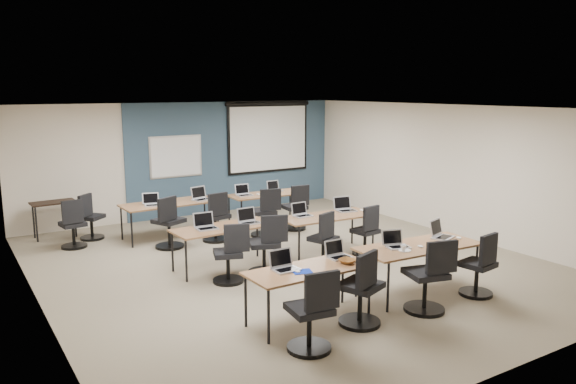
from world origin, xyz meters
TOP-DOWN VIEW (x-y plane):
  - floor at (0.00, 0.00)m, footprint 8.00×9.00m
  - ceiling at (0.00, 0.00)m, footprint 8.00×9.00m
  - wall_back at (0.00, 4.50)m, footprint 8.00×0.04m
  - wall_front at (0.00, -4.50)m, footprint 8.00×0.04m
  - wall_left at (-4.00, 0.00)m, footprint 0.04×9.00m
  - wall_right at (4.00, 0.00)m, footprint 0.04×9.00m
  - blue_accent_panel at (1.25, 4.47)m, footprint 5.50×0.04m
  - whiteboard at (-0.30, 4.43)m, footprint 1.28×0.03m
  - projector_screen at (2.20, 4.41)m, footprint 2.40×0.10m
  - training_table_front_left at (-1.08, -2.25)m, footprint 1.68×0.70m
  - training_table_front_right at (0.91, -2.23)m, footprint 1.92×0.80m
  - training_table_mid_left at (-1.05, 0.34)m, footprint 1.74×0.73m
  - training_table_mid_right at (0.93, 0.09)m, footprint 1.78×0.74m
  - training_table_back_left at (-1.10, 2.76)m, footprint 1.94×0.81m
  - training_table_back_right at (1.07, 2.55)m, footprint 1.70×0.71m
  - laptop_0 at (-1.39, -2.13)m, footprint 0.33×0.28m
  - mouse_0 at (-1.30, -2.31)m, footprint 0.07×0.11m
  - task_chair_0 at (-1.53, -2.99)m, footprint 0.53×0.53m
  - laptop_1 at (-0.48, -2.07)m, footprint 0.30×0.26m
  - mouse_1 at (-0.40, -2.35)m, footprint 0.08×0.10m
  - task_chair_1 at (-0.59, -2.73)m, footprint 0.58×0.55m
  - laptop_2 at (0.55, -2.12)m, footprint 0.32×0.28m
  - mouse_2 at (0.85, -2.32)m, footprint 0.06×0.10m
  - task_chair_2 at (0.48, -2.86)m, footprint 0.57×0.56m
  - laptop_3 at (1.52, -2.09)m, footprint 0.36×0.31m
  - mouse_3 at (1.71, -2.29)m, footprint 0.07×0.10m
  - task_chair_3 at (1.56, -2.84)m, footprint 0.49×0.49m
  - laptop_4 at (-1.36, 0.38)m, footprint 0.35×0.30m
  - mouse_4 at (-1.18, 0.03)m, footprint 0.08×0.11m
  - task_chair_4 at (-1.29, -0.37)m, footprint 0.51×0.49m
  - laptop_5 at (-0.57, 0.35)m, footprint 0.34×0.29m
  - mouse_5 at (-0.26, 0.08)m, footprint 0.08×0.10m
  - task_chair_5 at (-0.60, -0.31)m, footprint 0.57×0.54m
  - laptop_6 at (0.50, 0.31)m, footprint 0.32×0.27m
  - mouse_6 at (0.80, 0.14)m, footprint 0.07×0.10m
  - task_chair_6 at (0.49, -0.41)m, footprint 0.49×0.47m
  - laptop_7 at (1.44, 0.23)m, footprint 0.35×0.30m
  - mouse_7 at (1.72, 0.07)m, footprint 0.08×0.11m
  - task_chair_7 at (1.48, -0.37)m, footprint 0.46×0.46m
  - laptop_8 at (-1.50, 2.67)m, footprint 0.32×0.27m
  - mouse_8 at (-1.19, 2.49)m, footprint 0.06×0.10m
  - task_chair_8 at (-1.42, 2.01)m, footprint 0.59×0.55m
  - laptop_9 at (-0.45, 2.70)m, footprint 0.36×0.31m
  - mouse_9 at (-0.28, 2.57)m, footprint 0.09×0.12m
  - task_chair_9 at (-0.44, 1.98)m, footprint 0.53×0.53m
  - laptop_10 at (0.53, 2.63)m, footprint 0.32×0.27m
  - mouse_10 at (0.83, 2.54)m, footprint 0.08×0.11m
  - task_chair_10 at (0.58, 1.79)m, footprint 0.54×0.54m
  - laptop_11 at (1.38, 2.74)m, footprint 0.30×0.26m
  - mouse_11 at (1.68, 2.47)m, footprint 0.07×0.10m
  - task_chair_11 at (1.42, 1.92)m, footprint 0.52×0.52m
  - blue_mousepad at (-1.24, -2.32)m, footprint 0.30×0.27m
  - snack_bowl at (-0.53, -2.35)m, footprint 0.27×0.27m
  - snack_plate at (0.53, -2.33)m, footprint 0.20×0.20m
  - coffee_cup at (0.49, -2.34)m, footprint 0.09×0.09m
  - utility_table at (-3.12, 4.01)m, footprint 0.86×0.48m
  - spare_chair_a at (-2.54, 3.45)m, footprint 0.56×0.47m
  - spare_chair_b at (-2.96, 2.98)m, footprint 0.48×0.48m

SIDE VIEW (x-z plane):
  - floor at x=0.00m, z-range -0.01..0.01m
  - task_chair_7 at x=1.48m, z-range -0.09..0.86m
  - task_chair_6 at x=0.49m, z-range -0.09..0.87m
  - spare_chair_a at x=-2.54m, z-range -0.09..0.87m
  - spare_chair_b at x=-2.96m, z-range -0.09..0.88m
  - task_chair_4 at x=-1.29m, z-range -0.09..0.89m
  - task_chair_3 at x=1.56m, z-range -0.09..0.89m
  - task_chair_11 at x=1.42m, z-range -0.09..0.91m
  - task_chair_0 at x=-1.53m, z-range -0.09..0.92m
  - task_chair_9 at x=-0.44m, z-range -0.09..0.92m
  - task_chair_10 at x=0.58m, z-range -0.09..0.93m
  - task_chair_5 at x=-0.60m, z-range -0.09..0.93m
  - task_chair_1 at x=-0.59m, z-range -0.09..0.94m
  - task_chair_8 at x=-1.42m, z-range -0.09..0.94m
  - task_chair_2 at x=0.48m, z-range -0.09..0.95m
  - utility_table at x=-3.12m, z-range 0.27..1.02m
  - training_table_front_left at x=-1.08m, z-range 0.32..1.05m
  - training_table_back_right at x=1.07m, z-range 0.32..1.05m
  - training_table_mid_left at x=-1.05m, z-range 0.32..1.05m
  - training_table_mid_right at x=0.93m, z-range 0.32..1.05m
  - training_table_front_right at x=0.91m, z-range 0.32..1.05m
  - training_table_back_left at x=-1.10m, z-range 0.32..1.05m
  - blue_mousepad at x=-1.24m, z-range 0.73..0.74m
  - snack_plate at x=0.53m, z-range 0.73..0.74m
  - mouse_5 at x=-0.26m, z-range 0.73..0.76m
  - mouse_8 at x=-1.19m, z-range 0.73..0.76m
  - mouse_3 at x=1.71m, z-range 0.73..0.76m
  - mouse_1 at x=-0.40m, z-range 0.73..0.76m
  - mouse_7 at x=1.72m, z-range 0.73..0.76m
  - mouse_6 at x=0.80m, z-range 0.73..0.76m
  - mouse_4 at x=-1.18m, z-range 0.72..0.76m
  - mouse_11 at x=1.68m, z-range 0.72..0.76m
  - mouse_10 at x=0.83m, z-range 0.72..0.76m
  - mouse_2 at x=0.85m, z-range 0.72..0.76m
  - mouse_0 at x=-1.30m, z-range 0.72..0.76m
  - mouse_9 at x=-0.28m, z-range 0.72..0.76m
  - snack_bowl at x=-0.53m, z-range 0.73..0.79m
  - coffee_cup at x=0.49m, z-range 0.74..0.81m
  - laptop_11 at x=1.38m, z-range 0.67..0.90m
  - laptop_1 at x=-0.48m, z-range 0.67..0.90m
  - laptop_10 at x=0.53m, z-range 0.67..0.91m
  - laptop_6 at x=0.50m, z-range 0.67..0.91m
  - laptop_8 at x=-1.50m, z-range 0.67..0.91m
  - laptop_2 at x=0.55m, z-range 0.67..0.91m
  - laptop_0 at x=-1.39m, z-range 0.67..0.92m
  - laptop_5 at x=-0.57m, z-range 0.66..0.92m
  - laptop_4 at x=-1.36m, z-range 0.66..0.93m
  - laptop_7 at x=1.44m, z-range 0.66..0.93m
  - laptop_9 at x=-0.45m, z-range 0.66..0.93m
  - laptop_3 at x=1.52m, z-range 0.66..0.93m
  - wall_back at x=0.00m, z-range 0.00..2.70m
  - wall_front at x=0.00m, z-range 0.00..2.70m
  - wall_left at x=-4.00m, z-range 0.00..2.70m
  - wall_right at x=4.00m, z-range 0.00..2.70m
  - blue_accent_panel at x=1.25m, z-range 0.00..2.70m
  - whiteboard at x=-0.30m, z-range 0.96..1.94m
  - projector_screen at x=2.20m, z-range 0.98..2.80m
  - ceiling at x=0.00m, z-range 2.69..2.71m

